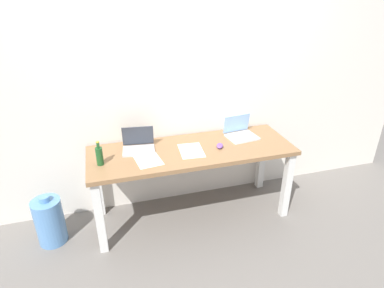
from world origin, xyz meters
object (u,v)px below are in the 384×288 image
(laptop_left, at_px, (138,145))
(computer_mouse, at_px, (220,146))
(water_cooler_jug, at_px, (50,221))
(desk, at_px, (192,158))
(beer_bottle, at_px, (99,156))
(laptop_right, at_px, (240,133))

(laptop_left, relative_size, computer_mouse, 3.12)
(computer_mouse, xyz_separation_m, water_cooler_jug, (-1.59, 0.03, -0.55))
(desk, relative_size, beer_bottle, 8.77)
(laptop_left, height_order, water_cooler_jug, laptop_left)
(laptop_left, xyz_separation_m, computer_mouse, (0.74, -0.17, -0.03))
(computer_mouse, bearing_deg, laptop_right, 56.48)
(desk, relative_size, computer_mouse, 19.03)
(desk, xyz_separation_m, laptop_right, (0.54, 0.13, 0.14))
(desk, height_order, laptop_left, laptop_left)
(beer_bottle, bearing_deg, computer_mouse, 0.91)
(water_cooler_jug, bearing_deg, laptop_left, 9.10)
(laptop_right, bearing_deg, beer_bottle, -172.10)
(beer_bottle, bearing_deg, laptop_left, 27.78)
(laptop_left, bearing_deg, water_cooler_jug, -170.90)
(laptop_left, bearing_deg, computer_mouse, -12.77)
(desk, xyz_separation_m, water_cooler_jug, (-1.33, -0.02, -0.43))
(desk, bearing_deg, laptop_right, 13.28)
(laptop_right, xyz_separation_m, computer_mouse, (-0.28, -0.17, -0.02))
(laptop_left, xyz_separation_m, beer_bottle, (-0.35, -0.18, 0.04))
(laptop_right, bearing_deg, laptop_left, -179.69)
(laptop_left, relative_size, water_cooler_jug, 0.64)
(laptop_right, distance_m, computer_mouse, 0.33)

